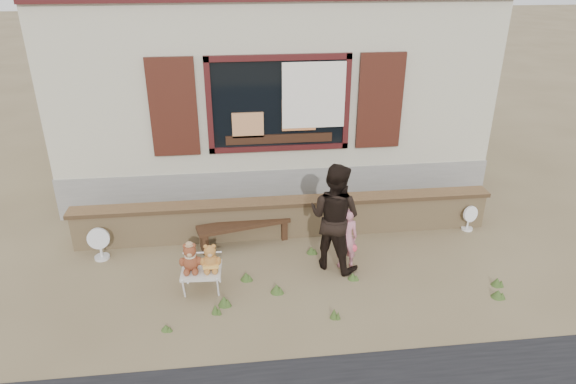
{
  "coord_description": "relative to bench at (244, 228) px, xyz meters",
  "views": [
    {
      "loc": [
        -0.86,
        -6.69,
        4.45
      ],
      "look_at": [
        0.0,
        0.6,
        1.0
      ],
      "focal_mm": 32.0,
      "sensor_mm": 36.0,
      "label": 1
    }
  ],
  "objects": [
    {
      "name": "teddy_bear_right",
      "position": [
        -0.51,
        -1.24,
        0.26
      ],
      "size": [
        0.32,
        0.28,
        0.41
      ],
      "primitive_type": null,
      "rotation": [
        0.0,
        0.0,
        -0.05
      ],
      "color": "#966029",
      "rests_on": "folding_chair"
    },
    {
      "name": "child",
      "position": [
        1.53,
        -0.87,
        0.21
      ],
      "size": [
        0.37,
        0.24,
        1.0
      ],
      "primitive_type": "imported",
      "rotation": [
        0.0,
        0.0,
        3.14
      ],
      "color": "pink",
      "rests_on": "ground"
    },
    {
      "name": "fan_left",
      "position": [
        -2.28,
        -0.2,
        -0.01
      ],
      "size": [
        0.35,
        0.24,
        0.56
      ],
      "rotation": [
        0.0,
        0.0,
        0.07
      ],
      "color": "silver",
      "rests_on": "ground"
    },
    {
      "name": "teddy_bear_left",
      "position": [
        -0.79,
        -1.22,
        0.28
      ],
      "size": [
        0.33,
        0.29,
        0.44
      ],
      "primitive_type": null,
      "rotation": [
        0.0,
        0.0,
        -0.05
      ],
      "color": "brown",
      "rests_on": "folding_chair"
    },
    {
      "name": "folding_chair",
      "position": [
        -0.65,
        -1.23,
        0.02
      ],
      "size": [
        0.59,
        0.53,
        0.35
      ],
      "rotation": [
        0.0,
        0.0,
        -0.05
      ],
      "color": "beige",
      "rests_on": "ground"
    },
    {
      "name": "brick_wall",
      "position": [
        0.72,
        0.22,
        0.05
      ],
      "size": [
        7.1,
        0.36,
        0.67
      ],
      "color": "tan",
      "rests_on": "ground"
    },
    {
      "name": "grass_tufts",
      "position": [
        1.08,
        -1.48,
        -0.22
      ],
      "size": [
        4.87,
        1.78,
        0.15
      ],
      "color": "#395321",
      "rests_on": "ground"
    },
    {
      "name": "fan_right",
      "position": [
        3.92,
        0.02,
        -0.05
      ],
      "size": [
        0.3,
        0.2,
        0.47
      ],
      "rotation": [
        0.0,
        0.0,
        0.29
      ],
      "color": "white",
      "rests_on": "ground"
    },
    {
      "name": "bench",
      "position": [
        0.0,
        0.0,
        0.0
      ],
      "size": [
        1.57,
        0.67,
        0.39
      ],
      "rotation": [
        0.0,
        0.0,
        0.23
      ],
      "color": "#311D11",
      "rests_on": "ground"
    },
    {
      "name": "shopfront",
      "position": [
        0.72,
        3.7,
        1.71
      ],
      "size": [
        8.04,
        5.13,
        4.0
      ],
      "color": "#B2AB90",
      "rests_on": "ground"
    },
    {
      "name": "adult",
      "position": [
        1.34,
        -0.82,
        0.56
      ],
      "size": [
        1.05,
        1.02,
        1.7
      ],
      "primitive_type": "imported",
      "rotation": [
        0.0,
        0.0,
        2.47
      ],
      "color": "black",
      "rests_on": "ground"
    },
    {
      "name": "ground",
      "position": [
        0.72,
        -0.78,
        -0.29
      ],
      "size": [
        80.0,
        80.0,
        0.0
      ],
      "primitive_type": "plane",
      "color": "brown",
      "rests_on": "ground"
    }
  ]
}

